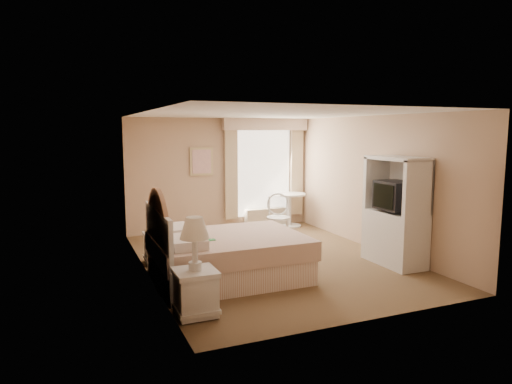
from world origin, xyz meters
name	(u,v)px	position (x,y,z in m)	size (l,w,h in m)	color
room	(271,188)	(0.00, 0.00, 1.25)	(4.21, 5.51, 2.51)	brown
window	(265,169)	(1.05, 2.65, 1.34)	(2.05, 0.22, 2.51)	white
framed_art	(201,161)	(-0.45, 2.71, 1.55)	(0.52, 0.04, 0.62)	tan
bed	(222,255)	(-1.12, -0.65, 0.37)	(2.21, 1.74, 1.54)	tan
nightstand_near	(195,280)	(-1.84, -1.84, 0.45)	(0.49, 0.49, 1.20)	white
nightstand_far	(158,239)	(-1.84, 0.58, 0.41)	(0.45, 0.45, 1.08)	white
round_table	(289,204)	(1.56, 2.40, 0.52)	(0.74, 0.74, 0.78)	silver
cafe_chair	(278,214)	(0.70, 1.19, 0.56)	(0.61, 0.61, 0.97)	silver
armoire	(395,220)	(1.81, -1.00, 0.75)	(0.54, 1.08, 1.80)	white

